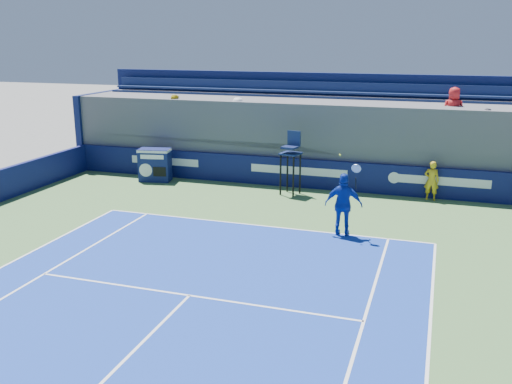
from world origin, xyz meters
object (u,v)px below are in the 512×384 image
(umpire_chair, at_px, (291,156))
(tennis_player, at_px, (344,205))
(match_clock, at_px, (155,164))
(ball_person, at_px, (432,181))

(umpire_chair, xyz_separation_m, tennis_player, (2.76, -4.14, -0.53))
(match_clock, bearing_deg, tennis_player, -26.64)
(ball_person, xyz_separation_m, match_clock, (-11.26, -0.55, -0.02))
(umpire_chair, bearing_deg, match_clock, 177.41)
(match_clock, distance_m, umpire_chair, 6.09)
(match_clock, distance_m, tennis_player, 9.84)
(match_clock, relative_size, umpire_chair, 0.58)
(ball_person, bearing_deg, tennis_player, 68.27)
(match_clock, height_order, tennis_player, tennis_player)
(match_clock, bearing_deg, umpire_chair, -2.59)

